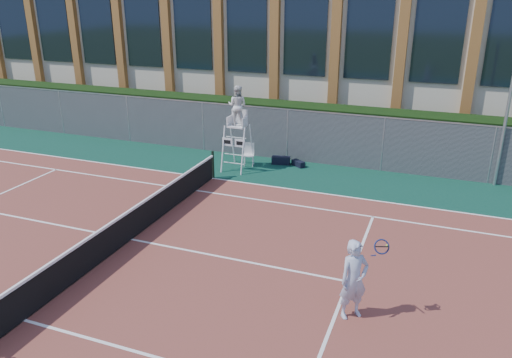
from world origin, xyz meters
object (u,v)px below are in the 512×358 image
(steel_pole, at_px, (504,127))
(plastic_chair, at_px, (249,152))
(umpire_chair, at_px, (237,108))
(tennis_player, at_px, (354,279))

(steel_pole, relative_size, plastic_chair, 4.80)
(umpire_chair, relative_size, tennis_player, 1.85)
(steel_pole, relative_size, umpire_chair, 1.30)
(steel_pole, bearing_deg, tennis_player, -109.20)
(plastic_chair, xyz_separation_m, tennis_player, (6.01, -8.92, 0.41))
(steel_pole, distance_m, umpire_chair, 9.93)
(umpire_chair, height_order, plastic_chair, umpire_chair)
(plastic_chair, bearing_deg, umpire_chair, -118.39)
(umpire_chair, xyz_separation_m, plastic_chair, (0.28, 0.51, -1.96))
(steel_pole, relative_size, tennis_player, 2.40)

